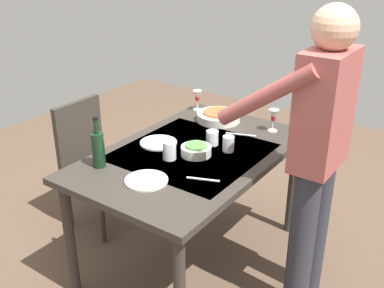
{
  "coord_description": "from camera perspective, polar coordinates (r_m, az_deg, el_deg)",
  "views": [
    {
      "loc": [
        2.03,
        1.43,
        1.96
      ],
      "look_at": [
        0.0,
        0.0,
        0.83
      ],
      "focal_mm": 43.0,
      "sensor_mm": 36.0,
      "label": 1
    }
  ],
  "objects": [
    {
      "name": "water_cup_near_right",
      "position": [
        2.64,
        -2.82,
        -0.78
      ],
      "size": [
        0.08,
        0.08,
        0.11
      ],
      "primitive_type": "cylinder",
      "color": "silver",
      "rests_on": "dining_table"
    },
    {
      "name": "dinner_plate_far",
      "position": [
        2.43,
        -5.68,
        -4.51
      ],
      "size": [
        0.23,
        0.23,
        0.01
      ],
      "primitive_type": "cylinder",
      "color": "silver",
      "rests_on": "dining_table"
    },
    {
      "name": "wine_glass_right",
      "position": [
        3.05,
        10.07,
        3.4
      ],
      "size": [
        0.07,
        0.07,
        0.15
      ],
      "color": "white",
      "rests_on": "dining_table"
    },
    {
      "name": "water_cup_near_left",
      "position": [
        2.75,
        4.54,
        0.02
      ],
      "size": [
        0.07,
        0.07,
        0.1
      ],
      "primitive_type": "cylinder",
      "color": "silver",
      "rests_on": "dining_table"
    },
    {
      "name": "table_knife",
      "position": [
        3.0,
        6.08,
        1.18
      ],
      "size": [
        0.08,
        0.19,
        0.0
      ],
      "primitive_type": "cube",
      "rotation": [
        0.0,
        0.0,
        0.36
      ],
      "color": "silver",
      "rests_on": "dining_table"
    },
    {
      "name": "serving_bowl_pasta",
      "position": [
        3.21,
        3.31,
        3.46
      ],
      "size": [
        0.3,
        0.3,
        0.07
      ],
      "color": "silver",
      "rests_on": "dining_table"
    },
    {
      "name": "chair_near",
      "position": [
        3.34,
        -12.45,
        -1.5
      ],
      "size": [
        0.4,
        0.4,
        0.91
      ],
      "color": "black",
      "rests_on": "ground_plane"
    },
    {
      "name": "wine_bottle",
      "position": [
        2.58,
        -11.56,
        -0.53
      ],
      "size": [
        0.07,
        0.07,
        0.3
      ],
      "color": "black",
      "rests_on": "dining_table"
    },
    {
      "name": "table_fork",
      "position": [
        2.44,
        1.38,
        -4.39
      ],
      "size": [
        0.08,
        0.17,
        0.0
      ],
      "primitive_type": "cube",
      "rotation": [
        0.0,
        0.0,
        0.38
      ],
      "color": "silver",
      "rests_on": "dining_table"
    },
    {
      "name": "ground_plane",
      "position": [
        3.16,
        0.0,
        -13.79
      ],
      "size": [
        6.0,
        6.0,
        0.0
      ],
      "primitive_type": "plane",
      "color": "brown"
    },
    {
      "name": "dining_table",
      "position": [
        2.79,
        0.0,
        -2.45
      ],
      "size": [
        1.46,
        0.93,
        0.78
      ],
      "color": "#332D28",
      "rests_on": "ground_plane"
    },
    {
      "name": "wine_glass_left",
      "position": [
        3.38,
        0.67,
        5.9
      ],
      "size": [
        0.07,
        0.07,
        0.15
      ],
      "color": "white",
      "rests_on": "dining_table"
    },
    {
      "name": "dinner_plate_near",
      "position": [
        2.86,
        -4.18,
        0.16
      ],
      "size": [
        0.23,
        0.23,
        0.01
      ],
      "primitive_type": "cylinder",
      "color": "silver",
      "rests_on": "dining_table"
    },
    {
      "name": "water_cup_far_left",
      "position": [
        2.83,
        2.53,
        0.78
      ],
      "size": [
        0.08,
        0.08,
        0.09
      ],
      "primitive_type": "cylinder",
      "color": "silver",
      "rests_on": "dining_table"
    },
    {
      "name": "side_bowl_salad",
      "position": [
        2.69,
        0.51,
        -0.73
      ],
      "size": [
        0.18,
        0.18,
        0.07
      ],
      "color": "silver",
      "rests_on": "dining_table"
    },
    {
      "name": "person_server",
      "position": [
        2.43,
        15.09,
        -0.64
      ],
      "size": [
        0.42,
        0.61,
        1.69
      ],
      "color": "#2D2D38",
      "rests_on": "ground_plane"
    }
  ]
}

